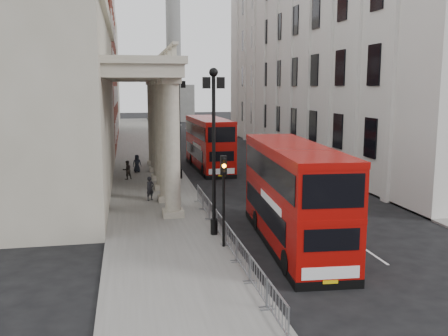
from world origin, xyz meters
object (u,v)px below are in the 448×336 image
Objects in this scene: lamp_post_south at (214,141)px; pedestrian_c at (137,163)px; lamp_post_mid at (179,120)px; lamp_post_north at (164,111)px; pedestrian_b at (127,170)px; monument_column at (174,48)px; bus_far at (209,143)px; bus_near at (293,193)px; pedestrian_a at (150,189)px; traffic_light at (224,184)px.

lamp_post_south reaches higher than pedestrian_c.
lamp_post_north is at bearing 90.00° from lamp_post_mid.
lamp_post_mid is 5.86m from pedestrian_b.
monument_column is at bearing 71.67° from pedestrian_c.
monument_column is 4.94× the size of bus_far.
lamp_post_mid is 18.49m from bus_near.
lamp_post_north is at bearing -131.16° from pedestrian_b.
monument_column is at bearing 85.71° from lamp_post_south.
bus_near reaches higher than pedestrian_c.
monument_column reaches higher than pedestrian_a.
lamp_post_south is 5.42× the size of pedestrian_b.
pedestrian_b is (-4.25, 16.38, -4.02)m from lamp_post_south.
lamp_post_south is at bearing 154.26° from bus_near.
lamp_post_north is 24.12m from pedestrian_a.
pedestrian_b is at bearing -98.61° from monument_column.
lamp_post_south is 16.00m from lamp_post_mid.
bus_near reaches higher than pedestrian_a.
lamp_post_mid is 9.05m from pedestrian_a.
bus_near is at bearing -91.99° from monument_column.
lamp_post_mid reaches higher than pedestrian_a.
lamp_post_south is 0.76× the size of bus_far.
monument_column is 68.51m from bus_far.
monument_column is 91.17m from traffic_light.
lamp_post_mid is at bearing 105.11° from bus_near.
lamp_post_north is at bearing 100.01° from bus_near.
bus_near is at bearing -79.07° from lamp_post_mid.
pedestrian_a is at bearing -97.09° from pedestrian_c.
pedestrian_c is (-3.38, 19.74, -4.02)m from lamp_post_south.
lamp_post_mid is at bearing 90.00° from lamp_post_south.
monument_column is 35.04× the size of pedestrian_c.
bus_far is (-0.26, 22.93, -0.07)m from bus_near.
bus_far is at bearing 81.26° from lamp_post_south.
pedestrian_a is 11.38m from pedestrian_c.
lamp_post_mid is 5.38× the size of pedestrian_c.
traffic_light is (0.10, -34.02, -1.80)m from lamp_post_north.
bus_far is at bearing 0.18° from pedestrian_c.
lamp_post_north reaches higher than pedestrian_c.
lamp_post_south is 1.00× the size of lamp_post_mid.
lamp_post_mid is 16.00m from lamp_post_north.
lamp_post_mid reaches higher than traffic_light.
lamp_post_mid is (0.00, 16.00, 0.00)m from lamp_post_south.
pedestrian_a reaches higher than pedestrian_b.
lamp_post_north is 13.34m from pedestrian_c.
traffic_light is 22.15m from pedestrian_c.
monument_column is at bearing 85.87° from traffic_light.
bus_far reaches higher than pedestrian_b.
lamp_post_south is 32.00m from lamp_post_north.
bus_near is at bearing -82.51° from pedestrian_c.
pedestrian_b is at bearing 67.33° from pedestrian_a.
bus_near is (3.48, -34.00, -2.39)m from lamp_post_north.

